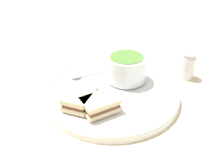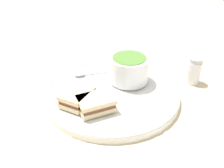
% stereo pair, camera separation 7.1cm
% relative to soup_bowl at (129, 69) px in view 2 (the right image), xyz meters
% --- Properties ---
extents(ground_plane, '(2.40, 2.40, 0.00)m').
position_rel_soup_bowl_xyz_m(ground_plane, '(-0.07, 0.03, -0.06)').
color(ground_plane, beige).
extents(plate, '(0.37, 0.37, 0.02)m').
position_rel_soup_bowl_xyz_m(plate, '(-0.07, 0.03, -0.05)').
color(plate, white).
rests_on(plate, ground_plane).
extents(soup_bowl, '(0.11, 0.11, 0.07)m').
position_rel_soup_bowl_xyz_m(soup_bowl, '(0.00, 0.00, 0.00)').
color(soup_bowl, white).
rests_on(soup_bowl, plate).
extents(spoon, '(0.09, 0.11, 0.01)m').
position_rel_soup_bowl_xyz_m(spoon, '(-0.01, 0.14, -0.03)').
color(spoon, silver).
rests_on(spoon, plate).
extents(sandwich_half_near, '(0.10, 0.08, 0.03)m').
position_rel_soup_bowl_xyz_m(sandwich_half_near, '(-0.15, 0.09, -0.02)').
color(sandwich_half_near, beige).
rests_on(sandwich_half_near, plate).
extents(sandwich_half_far, '(0.11, 0.11, 0.03)m').
position_rel_soup_bowl_xyz_m(sandwich_half_far, '(-0.16, 0.04, -0.02)').
color(sandwich_half_far, beige).
rests_on(sandwich_half_far, plate).
extents(salt_shaker, '(0.04, 0.04, 0.08)m').
position_rel_soup_bowl_xyz_m(salt_shaker, '(0.09, -0.18, -0.02)').
color(salt_shaker, silver).
rests_on(salt_shaker, ground_plane).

